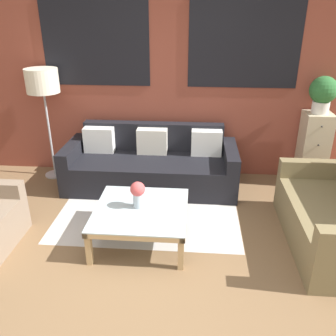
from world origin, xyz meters
TOP-DOWN VIEW (x-y plane):
  - ground_plane at (0.00, 0.00)m, footprint 16.00×16.00m
  - wall_back_brick at (0.00, 2.44)m, footprint 8.40×0.09m
  - rug at (-0.15, 1.24)m, footprint 2.09×1.47m
  - couch_dark at (-0.20, 1.95)m, footprint 2.23×0.88m
  - coffee_table at (-0.15, 0.69)m, footprint 0.93×0.93m
  - floor_lamp at (-1.62, 2.14)m, footprint 0.42×0.42m
  - drawer_cabinet at (1.94, 2.19)m, footprint 0.35×0.36m
  - potted_plant at (1.94, 2.19)m, footprint 0.34×0.34m
  - flower_vase at (-0.18, 0.72)m, footprint 0.15×0.15m

SIDE VIEW (x-z plane):
  - ground_plane at x=0.00m, z-range 0.00..0.00m
  - rug at x=-0.15m, z-range 0.00..0.00m
  - couch_dark at x=-0.20m, z-range -0.11..0.67m
  - coffee_table at x=-0.15m, z-range 0.13..0.50m
  - drawer_cabinet at x=1.94m, z-range 0.00..0.98m
  - flower_vase at x=-0.18m, z-range 0.39..0.67m
  - potted_plant at x=1.94m, z-range 1.01..1.48m
  - floor_lamp at x=-1.62m, z-range 0.55..2.05m
  - wall_back_brick at x=0.00m, z-range 0.01..2.81m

